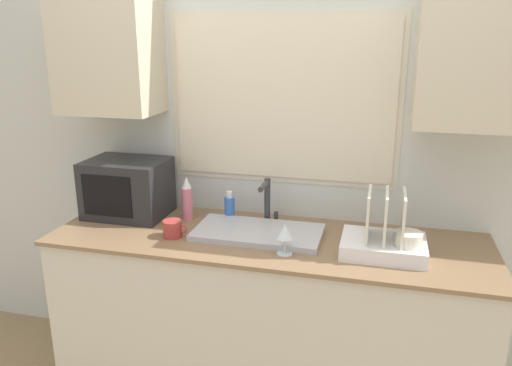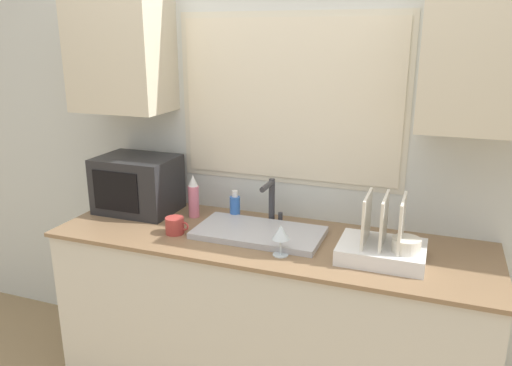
{
  "view_description": "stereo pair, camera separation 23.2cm",
  "coord_description": "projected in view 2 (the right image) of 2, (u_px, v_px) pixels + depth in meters",
  "views": [
    {
      "loc": [
        0.51,
        -1.87,
        1.83
      ],
      "look_at": [
        -0.05,
        0.29,
        1.17
      ],
      "focal_mm": 35.0,
      "sensor_mm": 36.0,
      "label": 1
    },
    {
      "loc": [
        0.73,
        -1.8,
        1.83
      ],
      "look_at": [
        -0.05,
        0.29,
        1.17
      ],
      "focal_mm": 35.0,
      "sensor_mm": 36.0,
      "label": 2
    }
  ],
  "objects": [
    {
      "name": "soap_bottle",
      "position": [
        235.0,
        207.0,
        2.65
      ],
      "size": [
        0.06,
        0.06,
        0.16
      ],
      "color": "blue",
      "rests_on": "countertop"
    },
    {
      "name": "faucet",
      "position": [
        271.0,
        198.0,
        2.56
      ],
      "size": [
        0.08,
        0.17,
        0.24
      ],
      "color": "#333338",
      "rests_on": "countertop"
    },
    {
      "name": "mug_near_sink",
      "position": [
        175.0,
        226.0,
        2.46
      ],
      "size": [
        0.12,
        0.09,
        0.08
      ],
      "color": "#A53833",
      "rests_on": "countertop"
    },
    {
      "name": "wall_back",
      "position": [
        288.0,
        126.0,
        2.57
      ],
      "size": [
        6.0,
        0.38,
        2.6
      ],
      "color": "silver",
      "rests_on": "ground_plane"
    },
    {
      "name": "wine_glass",
      "position": [
        281.0,
        233.0,
        2.2
      ],
      "size": [
        0.08,
        0.08,
        0.14
      ],
      "color": "silver",
      "rests_on": "countertop"
    },
    {
      "name": "sink_basin",
      "position": [
        259.0,
        233.0,
        2.44
      ],
      "size": [
        0.62,
        0.33,
        0.03
      ],
      "color": "#B2B2B7",
      "rests_on": "countertop"
    },
    {
      "name": "dish_rack",
      "position": [
        384.0,
        246.0,
        2.16
      ],
      "size": [
        0.37,
        0.28,
        0.29
      ],
      "color": "white",
      "rests_on": "countertop"
    },
    {
      "name": "microwave",
      "position": [
        138.0,
        184.0,
        2.75
      ],
      "size": [
        0.42,
        0.32,
        0.31
      ],
      "color": "#232326",
      "rests_on": "countertop"
    },
    {
      "name": "spray_bottle",
      "position": [
        194.0,
        197.0,
        2.67
      ],
      "size": [
        0.06,
        0.06,
        0.23
      ],
      "color": "#D8728C",
      "rests_on": "countertop"
    },
    {
      "name": "countertop",
      "position": [
        267.0,
        318.0,
        2.55
      ],
      "size": [
        2.12,
        0.67,
        0.89
      ],
      "color": "beige",
      "rests_on": "ground_plane"
    }
  ]
}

